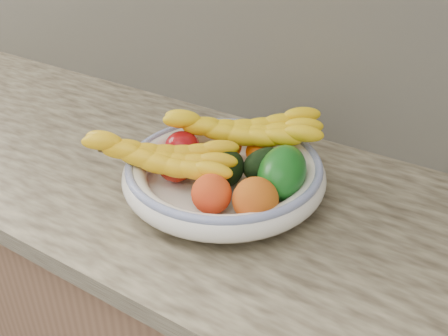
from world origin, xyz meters
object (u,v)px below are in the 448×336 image
green_mango (282,173)px  banana_bunch_back (242,134)px  banana_bunch_front (160,160)px  fruit_bowl (224,173)px

green_mango → banana_bunch_back: bearing=135.7°
green_mango → banana_bunch_back: size_ratio=0.40×
green_mango → banana_bunch_front: 0.23m
green_mango → banana_bunch_front: (-0.21, -0.09, 0.01)m
green_mango → banana_bunch_back: 0.15m
fruit_bowl → banana_bunch_back: (-0.02, 0.09, 0.04)m
fruit_bowl → green_mango: bearing=10.4°
green_mango → banana_bunch_front: bearing=-171.0°
fruit_bowl → banana_bunch_front: banana_bunch_front is taller
fruit_bowl → green_mango: size_ratio=2.92×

